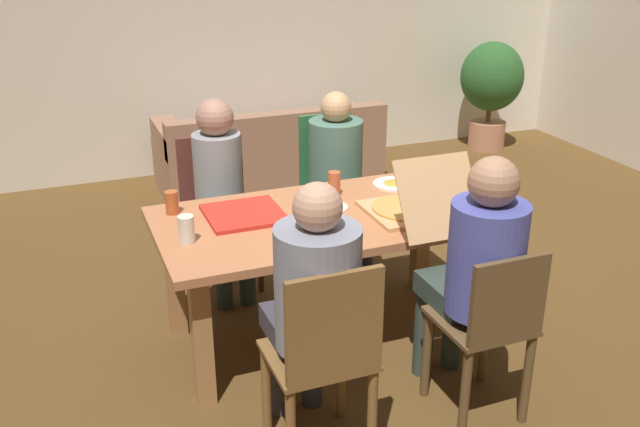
{
  "coord_description": "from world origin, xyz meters",
  "views": [
    {
      "loc": [
        -1.3,
        -3.2,
        2.17
      ],
      "look_at": [
        0.0,
        0.1,
        0.7
      ],
      "focal_mm": 40.04,
      "sensor_mm": 36.0,
      "label": 1
    }
  ],
  "objects_px": {
    "chair_0": "(216,201)",
    "potted_plant": "(491,84)",
    "drinking_glass_2": "(334,184)",
    "couch": "(269,157)",
    "person_0": "(221,182)",
    "dining_table": "(327,233)",
    "plate_2": "(394,183)",
    "drinking_glass_0": "(172,203)",
    "pizza_box_0": "(412,208)",
    "plate_1": "(329,207)",
    "drinking_glass_1": "(328,211)",
    "person_3": "(339,166)",
    "pizza_box_1": "(244,214)",
    "chair_2": "(325,357)",
    "person_1": "(477,263)",
    "person_2": "(313,295)",
    "chair_1": "(489,329)",
    "chair_3": "(331,186)",
    "drinking_glass_3": "(186,229)",
    "plate_0": "(319,238)"
  },
  "relations": [
    {
      "from": "dining_table",
      "to": "pizza_box_1",
      "type": "xyz_separation_m",
      "value": [
        -0.41,
        0.14,
        0.12
      ]
    },
    {
      "from": "couch",
      "to": "person_3",
      "type": "bearing_deg",
      "value": -90.98
    },
    {
      "from": "drinking_glass_3",
      "to": "potted_plant",
      "type": "relative_size",
      "value": 0.13
    },
    {
      "from": "chair_3",
      "to": "drinking_glass_3",
      "type": "bearing_deg",
      "value": -138.84
    },
    {
      "from": "drinking_glass_2",
      "to": "potted_plant",
      "type": "relative_size",
      "value": 0.13
    },
    {
      "from": "chair_0",
      "to": "drinking_glass_0",
      "type": "height_order",
      "value": "chair_0"
    },
    {
      "from": "chair_2",
      "to": "plate_2",
      "type": "distance_m",
      "value": 1.52
    },
    {
      "from": "person_2",
      "to": "pizza_box_1",
      "type": "distance_m",
      "value": 0.93
    },
    {
      "from": "drinking_glass_2",
      "to": "plate_0",
      "type": "bearing_deg",
      "value": -119.74
    },
    {
      "from": "chair_1",
      "to": "plate_2",
      "type": "xyz_separation_m",
      "value": [
        0.12,
        1.2,
        0.27
      ]
    },
    {
      "from": "chair_2",
      "to": "couch",
      "type": "height_order",
      "value": "chair_2"
    },
    {
      "from": "person_1",
      "to": "chair_3",
      "type": "distance_m",
      "value": 1.75
    },
    {
      "from": "dining_table",
      "to": "plate_2",
      "type": "relative_size",
      "value": 7.36
    },
    {
      "from": "person_3",
      "to": "pizza_box_1",
      "type": "bearing_deg",
      "value": -140.94
    },
    {
      "from": "chair_2",
      "to": "plate_2",
      "type": "bearing_deg",
      "value": 52.6
    },
    {
      "from": "dining_table",
      "to": "chair_3",
      "type": "height_order",
      "value": "chair_3"
    },
    {
      "from": "person_0",
      "to": "potted_plant",
      "type": "height_order",
      "value": "person_0"
    },
    {
      "from": "chair_1",
      "to": "drinking_glass_2",
      "type": "xyz_separation_m",
      "value": [
        -0.26,
        1.17,
        0.33
      ]
    },
    {
      "from": "couch",
      "to": "chair_3",
      "type": "bearing_deg",
      "value": -91.07
    },
    {
      "from": "person_3",
      "to": "chair_0",
      "type": "bearing_deg",
      "value": 172.1
    },
    {
      "from": "chair_2",
      "to": "drinking_glass_2",
      "type": "distance_m",
      "value": 1.31
    },
    {
      "from": "dining_table",
      "to": "pizza_box_1",
      "type": "distance_m",
      "value": 0.45
    },
    {
      "from": "couch",
      "to": "drinking_glass_2",
      "type": "bearing_deg",
      "value": -97.74
    },
    {
      "from": "person_1",
      "to": "person_3",
      "type": "distance_m",
      "value": 1.59
    },
    {
      "from": "pizza_box_0",
      "to": "potted_plant",
      "type": "relative_size",
      "value": 0.58
    },
    {
      "from": "pizza_box_0",
      "to": "drinking_glass_0",
      "type": "xyz_separation_m",
      "value": [
        -1.15,
        0.51,
        0.01
      ]
    },
    {
      "from": "plate_1",
      "to": "drinking_glass_1",
      "type": "height_order",
      "value": "drinking_glass_1"
    },
    {
      "from": "person_3",
      "to": "potted_plant",
      "type": "xyz_separation_m",
      "value": [
        2.43,
        1.88,
        -0.04
      ]
    },
    {
      "from": "plate_2",
      "to": "chair_1",
      "type": "bearing_deg",
      "value": -95.88
    },
    {
      "from": "person_0",
      "to": "person_3",
      "type": "bearing_deg",
      "value": 3.52
    },
    {
      "from": "drinking_glass_0",
      "to": "drinking_glass_2",
      "type": "distance_m",
      "value": 0.9
    },
    {
      "from": "chair_1",
      "to": "potted_plant",
      "type": "xyz_separation_m",
      "value": [
        2.43,
        3.6,
        0.18
      ]
    },
    {
      "from": "chair_1",
      "to": "chair_3",
      "type": "bearing_deg",
      "value": 90.0
    },
    {
      "from": "drinking_glass_2",
      "to": "couch",
      "type": "bearing_deg",
      "value": 82.26
    },
    {
      "from": "chair_3",
      "to": "plate_1",
      "type": "bearing_deg",
      "value": -113.01
    },
    {
      "from": "dining_table",
      "to": "drinking_glass_0",
      "type": "bearing_deg",
      "value": 157.47
    },
    {
      "from": "person_3",
      "to": "plate_0",
      "type": "distance_m",
      "value": 1.22
    },
    {
      "from": "pizza_box_1",
      "to": "plate_1",
      "type": "xyz_separation_m",
      "value": [
        0.45,
        -0.07,
        -0.0
      ]
    },
    {
      "from": "pizza_box_0",
      "to": "plate_2",
      "type": "distance_m",
      "value": 0.49
    },
    {
      "from": "drinking_glass_0",
      "to": "couch",
      "type": "xyz_separation_m",
      "value": [
        1.19,
        2.08,
        -0.52
      ]
    },
    {
      "from": "chair_2",
      "to": "pizza_box_0",
      "type": "bearing_deg",
      "value": 43.04
    },
    {
      "from": "dining_table",
      "to": "pizza_box_1",
      "type": "relative_size",
      "value": 4.56
    },
    {
      "from": "dining_table",
      "to": "person_1",
      "type": "xyz_separation_m",
      "value": [
        0.41,
        -0.79,
        0.12
      ]
    },
    {
      "from": "chair_0",
      "to": "drinking_glass_0",
      "type": "bearing_deg",
      "value": -121.72
    },
    {
      "from": "pizza_box_0",
      "to": "drinking_glass_3",
      "type": "xyz_separation_m",
      "value": [
        -1.15,
        0.12,
        0.01
      ]
    },
    {
      "from": "dining_table",
      "to": "pizza_box_0",
      "type": "distance_m",
      "value": 0.47
    },
    {
      "from": "chair_0",
      "to": "potted_plant",
      "type": "height_order",
      "value": "potted_plant"
    },
    {
      "from": "plate_0",
      "to": "drinking_glass_0",
      "type": "relative_size",
      "value": 2.06
    },
    {
      "from": "person_0",
      "to": "chair_2",
      "type": "relative_size",
      "value": 1.27
    },
    {
      "from": "potted_plant",
      "to": "drinking_glass_2",
      "type": "bearing_deg",
      "value": -137.9
    }
  ]
}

